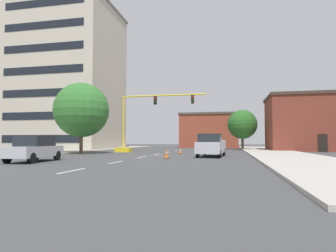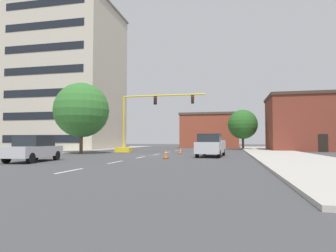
{
  "view_description": "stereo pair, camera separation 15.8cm",
  "coord_description": "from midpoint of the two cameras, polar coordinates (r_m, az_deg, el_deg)",
  "views": [
    {
      "loc": [
        7.23,
        -26.4,
        1.44
      ],
      "look_at": [
        0.35,
        6.23,
        3.09
      ],
      "focal_mm": 30.91,
      "sensor_mm": 36.0,
      "label": 1
    },
    {
      "loc": [
        7.39,
        -26.37,
        1.44
      ],
      "look_at": [
        0.35,
        6.23,
        3.09
      ],
      "focal_mm": 30.91,
      "sensor_mm": 36.0,
      "label": 2
    }
  ],
  "objects": [
    {
      "name": "building_brick_center",
      "position": [
        57.45,
        8.1,
        -0.92
      ],
      "size": [
        11.15,
        8.36,
        6.62
      ],
      "color": "brown",
      "rests_on": "ground_plane"
    },
    {
      "name": "ground_plane",
      "position": [
        27.41,
        -3.59,
        -5.83
      ],
      "size": [
        160.0,
        160.0,
        0.0
      ],
      "primitive_type": "plane",
      "color": "#424244"
    },
    {
      "name": "sidewalk_right",
      "position": [
        34.75,
        20.01,
        -4.92
      ],
      "size": [
        6.0,
        56.0,
        0.14
      ],
      "primitive_type": "cube",
      "color": "#B2ADA3",
      "rests_on": "ground_plane"
    },
    {
      "name": "lane_stripe_seg_0",
      "position": [
        14.45,
        -18.76,
        -8.38
      ],
      "size": [
        0.16,
        2.4,
        0.01
      ],
      "primitive_type": "cube",
      "color": "silver",
      "rests_on": "ground_plane"
    },
    {
      "name": "lane_stripe_seg_3",
      "position": [
        29.83,
        -2.3,
        -5.58
      ],
      "size": [
        0.16,
        2.4,
        0.01
      ],
      "primitive_type": "cube",
      "color": "silver",
      "rests_on": "ground_plane"
    },
    {
      "name": "building_tall_left",
      "position": [
        51.35,
        -19.25,
        8.8
      ],
      "size": [
        16.01,
        13.8,
        23.29
      ],
      "color": "beige",
      "rests_on": "ground_plane"
    },
    {
      "name": "traffic_cone_roadside_b",
      "position": [
        22.6,
        -0.51,
        -5.56
      ],
      "size": [
        0.36,
        0.36,
        0.74
      ],
      "color": "black",
      "rests_on": "ground_plane"
    },
    {
      "name": "lane_stripe_seg_4",
      "position": [
        35.18,
        -0.1,
        -5.17
      ],
      "size": [
        0.16,
        2.4,
        0.01
      ],
      "primitive_type": "cube",
      "color": "silver",
      "rests_on": "ground_plane"
    },
    {
      "name": "sidewalk_left",
      "position": [
        39.54,
        -17.67,
        -4.68
      ],
      "size": [
        6.0,
        56.0,
        0.14
      ],
      "primitive_type": "cube",
      "color": "#9E998E",
      "rests_on": "ground_plane"
    },
    {
      "name": "traffic_cone_roadside_a",
      "position": [
        30.47,
        2.32,
        -4.97
      ],
      "size": [
        0.36,
        0.36,
        0.61
      ],
      "color": "black",
      "rests_on": "ground_plane"
    },
    {
      "name": "lane_stripe_seg_5",
      "position": [
        40.57,
        1.52,
        -4.85
      ],
      "size": [
        0.16,
        2.4,
        0.01
      ],
      "primitive_type": "cube",
      "color": "silver",
      "rests_on": "ground_plane"
    },
    {
      "name": "building_row_right",
      "position": [
        44.18,
        26.54,
        0.55
      ],
      "size": [
        11.91,
        8.47,
        7.61
      ],
      "color": "brown",
      "rests_on": "ground_plane"
    },
    {
      "name": "lane_stripe_seg_2",
      "position": [
        24.54,
        -5.48,
        -6.17
      ],
      "size": [
        0.16,
        2.4,
        0.01
      ],
      "primitive_type": "cube",
      "color": "silver",
      "rests_on": "ground_plane"
    },
    {
      "name": "tree_left_near",
      "position": [
        32.56,
        -16.8,
        3.02
      ],
      "size": [
        5.88,
        5.88,
        7.63
      ],
      "color": "brown",
      "rests_on": "ground_plane"
    },
    {
      "name": "sedan_silver_near_left",
      "position": [
        21.45,
        -25.04,
        -4.04
      ],
      "size": [
        2.2,
        4.63,
        1.74
      ],
      "color": "#B7B7BC",
      "rests_on": "ground_plane"
    },
    {
      "name": "lane_stripe_seg_1",
      "position": [
        19.37,
        -10.38,
        -7.03
      ],
      "size": [
        0.16,
        2.4,
        0.01
      ],
      "primitive_type": "cube",
      "color": "silver",
      "rests_on": "ground_plane"
    },
    {
      "name": "pickup_truck_silver",
      "position": [
        25.72,
        8.38,
        -3.83
      ],
      "size": [
        2.42,
        5.54,
        1.99
      ],
      "color": "#BCBCC1",
      "rests_on": "ground_plane"
    },
    {
      "name": "tree_right_far",
      "position": [
        46.23,
        14.35,
        0.31
      ],
      "size": [
        4.54,
        4.54,
        6.18
      ],
      "color": "#4C3823",
      "rests_on": "ground_plane"
    },
    {
      "name": "traffic_signal_gantry",
      "position": [
        34.97,
        -6.62,
        -1.32
      ],
      "size": [
        10.83,
        1.2,
        6.83
      ],
      "color": "yellow",
      "rests_on": "ground_plane"
    }
  ]
}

